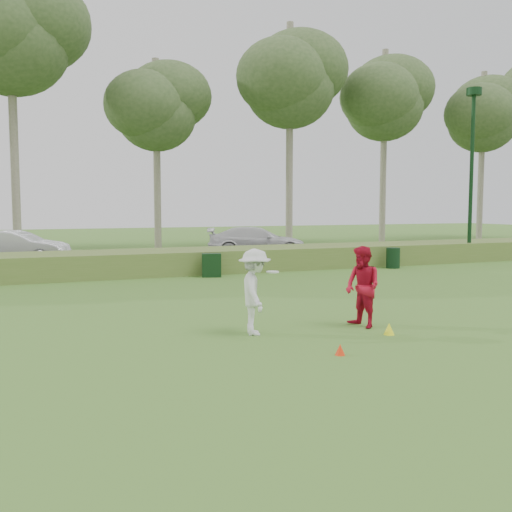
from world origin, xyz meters
name	(u,v)px	position (x,y,z in m)	size (l,w,h in m)	color
ground	(330,333)	(0.00, 0.00, 0.00)	(120.00, 120.00, 0.00)	#3C6F25
reed_strip	(179,261)	(0.00, 12.00, 0.45)	(80.00, 3.00, 0.90)	#526F2C
park_road	(153,261)	(0.00, 17.00, 0.03)	(80.00, 6.00, 0.06)	#2D2D2D
lamp_post	(472,144)	(14.00, 11.00, 5.59)	(0.70, 0.70, 8.18)	black
tree_3	(10,34)	(-6.00, 23.00, 11.60)	(7.80, 7.80, 15.50)	gray
tree_4	(156,108)	(2.00, 24.50, 8.59)	(6.24, 6.24, 11.50)	gray
tree_5	(290,80)	(10.00, 22.50, 10.47)	(7.28, 7.28, 14.00)	gray
tree_6	(385,99)	(18.00, 23.80, 10.10)	(7.02, 7.02, 13.50)	gray
tree_7	(483,115)	(26.00, 22.80, 9.34)	(6.50, 6.50, 12.50)	gray
player_white	(255,292)	(-1.48, 0.52, 0.89)	(1.01, 1.28, 1.78)	silver
player_red	(363,287)	(0.97, 0.27, 0.89)	(0.87, 0.68, 1.78)	#B60F28
cone_orange	(340,350)	(-0.71, -1.60, 0.10)	(0.18, 0.18, 0.20)	#FF320D
cone_yellow	(389,329)	(1.07, -0.58, 0.12)	(0.22, 0.22, 0.25)	#FFFD1A
utility_cabinet	(211,265)	(0.71, 10.05, 0.44)	(0.71, 0.44, 0.89)	black
trash_bin	(393,258)	(8.85, 9.96, 0.44)	(0.58, 0.58, 0.88)	black
car_mid	(16,247)	(-6.05, 17.37, 0.81)	(1.59, 4.56, 1.50)	silver
car_right	(257,241)	(5.60, 17.30, 0.81)	(2.11, 5.19, 1.51)	silver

